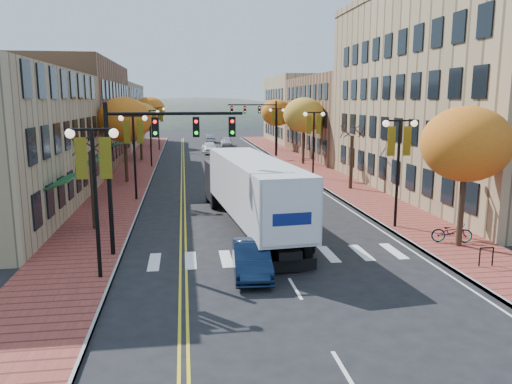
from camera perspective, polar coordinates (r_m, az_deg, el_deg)
name	(u,v)px	position (r m, az deg, el deg)	size (l,w,h in m)	color
ground	(285,271)	(21.28, 3.29, -9.02)	(200.00, 200.00, 0.00)	black
sidewalk_left	(136,169)	(52.84, -13.55, 2.56)	(4.00, 85.00, 0.15)	brown
sidewalk_right	(306,166)	(54.21, 5.77, 2.99)	(4.00, 85.00, 0.15)	brown
building_left_mid	(59,115)	(57.15, -21.56, 8.16)	(12.00, 24.00, 11.00)	brown
building_left_far	(99,115)	(81.71, -17.55, 8.36)	(12.00, 26.00, 9.50)	#9E8966
building_right_near	(483,94)	(42.19, 24.49, 10.11)	(15.00, 28.00, 15.00)	#997F5B
building_right_mid	(362,117)	(65.68, 11.98, 8.44)	(15.00, 24.00, 10.00)	brown
building_right_far	(317,109)	(86.65, 6.93, 9.36)	(15.00, 20.00, 11.00)	#9E8966
tree_left_a	(93,190)	(28.49, -18.10, 0.17)	(0.28, 0.28, 4.20)	#382619
tree_left_b	(124,120)	(43.95, -14.84, 7.99)	(4.48, 4.48, 7.21)	#382619
tree_left_c	(140,118)	(59.88, -13.12, 8.27)	(4.16, 4.16, 6.69)	#382619
tree_left_d	(150,110)	(77.81, -12.05, 9.16)	(4.61, 4.61, 7.42)	#382619
tree_right_a	(466,144)	(25.36, 22.88, 5.04)	(4.16, 4.16, 6.69)	#382619
tree_right_b	(351,162)	(40.14, 10.83, 3.37)	(0.28, 0.28, 4.20)	#382619
tree_right_c	(304,115)	(55.24, 5.49, 8.73)	(4.48, 4.48, 7.21)	#382619
tree_right_d	(277,113)	(70.88, 2.40, 9.02)	(4.35, 4.35, 7.00)	#382619
lamp_left_a	(94,174)	(20.14, -17.99, 1.96)	(1.96, 0.36, 6.05)	black
lamp_left_b	(134,141)	(35.92, -13.78, 5.71)	(1.96, 0.36, 6.05)	black
lamp_left_c	(150,127)	(53.82, -12.00, 7.28)	(1.96, 0.36, 6.05)	black
lamp_left_d	(158,120)	(71.78, -11.10, 8.06)	(1.96, 0.36, 6.05)	black
lamp_right_a	(399,152)	(28.27, 15.99, 4.39)	(1.96, 0.36, 6.05)	black
lamp_right_b	(314,132)	(45.24, 6.62, 6.87)	(1.96, 0.36, 6.05)	black
lamp_right_c	(277,123)	(62.78, 2.39, 7.92)	(1.96, 0.36, 6.05)	black
traffic_mast_near	(152,149)	(22.79, -11.80, 4.79)	(6.10, 0.35, 7.00)	black
traffic_mast_far	(261,118)	(62.41, 0.55, 8.49)	(6.10, 0.34, 7.00)	black
semi_truck	(248,187)	(27.42, -0.91, 0.55)	(4.08, 16.38, 4.05)	black
navy_sedan	(251,258)	(20.63, -0.54, -7.60)	(1.46, 4.20, 1.38)	black
black_suv	(282,233)	(24.52, 2.99, -4.66)	(2.31, 5.02, 1.39)	black
car_far_white	(210,148)	(67.20, -5.32, 5.07)	(1.90, 4.72, 1.61)	white
car_far_silver	(227,142)	(78.27, -3.38, 5.73)	(1.74, 4.29, 1.24)	#B4B4BC
car_far_oncoming	(211,139)	(84.59, -5.17, 6.10)	(1.44, 4.14, 1.37)	#929399
bicycle	(452,232)	(26.56, 21.47, -4.27)	(0.69, 1.97, 1.03)	gray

